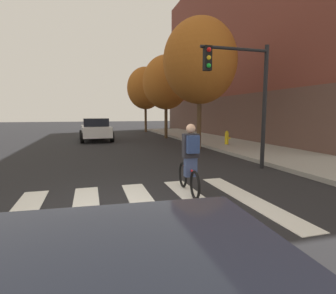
% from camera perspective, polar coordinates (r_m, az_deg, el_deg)
% --- Properties ---
extents(ground_plane, '(120.00, 120.00, 0.00)m').
position_cam_1_polar(ground_plane, '(5.59, -8.21, -13.16)').
color(ground_plane, black).
extents(crosswalk_stripes, '(5.26, 3.88, 0.01)m').
position_cam_1_polar(crosswalk_stripes, '(5.64, -4.60, -12.85)').
color(crosswalk_stripes, silver).
rests_on(crosswalk_stripes, ground).
extents(sedan_mid, '(2.31, 4.65, 1.58)m').
position_cam_1_polar(sedan_mid, '(19.81, -15.03, 3.68)').
color(sedan_mid, silver).
rests_on(sedan_mid, ground).
extents(cyclist, '(0.38, 1.71, 1.69)m').
position_cam_1_polar(cyclist, '(6.40, 4.68, -2.68)').
color(cyclist, black).
rests_on(cyclist, ground).
extents(traffic_light_near, '(2.47, 0.28, 4.20)m').
position_cam_1_polar(traffic_light_near, '(9.53, 15.71, 12.47)').
color(traffic_light_near, black).
rests_on(traffic_light_near, ground).
extents(fire_hydrant, '(0.33, 0.22, 0.78)m').
position_cam_1_polar(fire_hydrant, '(15.91, 12.29, 1.94)').
color(fire_hydrant, gold).
rests_on(fire_hydrant, sidewalk).
extents(street_tree_near, '(3.84, 3.84, 6.82)m').
position_cam_1_polar(street_tree_near, '(14.84, 6.74, 17.49)').
color(street_tree_near, '#4C3823').
rests_on(street_tree_near, ground).
extents(street_tree_mid, '(3.52, 3.52, 6.26)m').
position_cam_1_polar(street_tree_mid, '(20.97, -0.43, 13.43)').
color(street_tree_mid, '#4C3823').
rests_on(street_tree_mid, ground).
extents(street_tree_far, '(3.71, 3.71, 6.59)m').
position_cam_1_polar(street_tree_far, '(28.30, -4.80, 12.24)').
color(street_tree_far, '#4C3823').
rests_on(street_tree_far, ground).
extents(corner_building, '(14.99, 25.02, 14.34)m').
position_cam_1_polar(corner_building, '(27.77, 24.28, 17.30)').
color(corner_building, brown).
rests_on(corner_building, ground).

